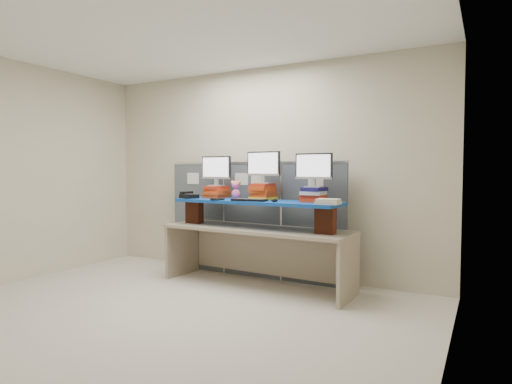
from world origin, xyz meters
The scene contains 18 objects.
room centered at (0.00, 0.00, 1.40)m, with size 5.00×4.00×2.80m.
cubicle_partition centered at (0.00, 1.78, 0.77)m, with size 2.60×0.06×1.53m.
desk centered at (0.28, 1.36, 0.58)m, with size 2.41×0.81×0.72m.
brick_pier_left centered at (-0.63, 1.36, 0.87)m, with size 0.21×0.12×0.29m, color maroon.
brick_pier_right centered at (1.20, 1.26, 0.87)m, with size 0.21×0.12×0.29m, color maroon.
blue_board centered at (0.28, 1.36, 1.04)m, with size 2.12×0.53×0.04m, color navy.
book_stack_left centered at (-0.39, 1.51, 1.13)m, with size 0.28×0.30×0.16m.
book_stack_center centered at (0.32, 1.48, 1.15)m, with size 0.27×0.32×0.20m.
book_stack_right centered at (0.99, 1.44, 1.14)m, with size 0.26×0.31×0.17m.
monitor_left centered at (-0.39, 1.51, 1.43)m, with size 0.45×0.14×0.39m.
monitor_center centered at (0.33, 1.48, 1.48)m, with size 0.45×0.14×0.39m.
monitor_right centered at (0.99, 1.44, 1.44)m, with size 0.45×0.14×0.39m.
keyboard centered at (0.28, 1.20, 1.07)m, with size 0.43×0.17×0.03m.
mouse centered at (0.60, 1.22, 1.07)m, with size 0.06×0.12×0.04m, color black.
desk_phone centered at (-0.67, 1.28, 1.09)m, with size 0.25×0.24×0.09m.
headset centered at (-0.17, 1.20, 1.06)m, with size 0.18×0.18×0.02m, color black.
plush_toy centered at (-0.05, 1.45, 1.17)m, with size 0.14×0.10×0.23m.
binder_stack centered at (1.25, 1.19, 1.08)m, with size 0.25×0.21×0.06m.
Camera 1 is at (2.74, -3.17, 1.41)m, focal length 30.00 mm.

